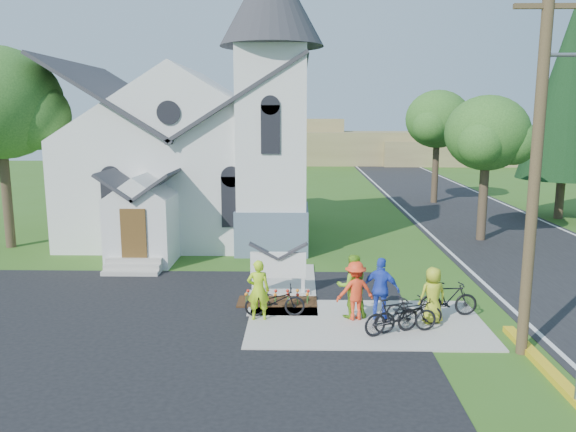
{
  "coord_description": "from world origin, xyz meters",
  "views": [
    {
      "loc": [
        -0.47,
        -15.34,
        6.1
      ],
      "look_at": [
        -0.9,
        5.0,
        2.43
      ],
      "focal_mm": 35.0,
      "sensor_mm": 36.0,
      "label": 1
    }
  ],
  "objects_px": {
    "utility_pole": "(540,144)",
    "church_sign": "(278,266)",
    "bike_2": "(414,309)",
    "cyclist_0": "(258,290)",
    "cyclist_3": "(355,290)",
    "bike_4": "(405,315)",
    "cyclist_1": "(352,286)",
    "cyclist_4": "(433,295)",
    "cyclist_2": "(381,289)",
    "bike_1": "(392,316)",
    "bike_3": "(448,299)",
    "bike_0": "(275,301)"
  },
  "relations": [
    {
      "from": "bike_2",
      "to": "bike_4",
      "type": "relative_size",
      "value": 0.86
    },
    {
      "from": "bike_3",
      "to": "church_sign",
      "type": "bearing_deg",
      "value": 64.66
    },
    {
      "from": "utility_pole",
      "to": "bike_2",
      "type": "xyz_separation_m",
      "value": [
        -2.46,
        1.99,
        -4.93
      ]
    },
    {
      "from": "bike_0",
      "to": "bike_2",
      "type": "relative_size",
      "value": 1.14
    },
    {
      "from": "cyclist_1",
      "to": "bike_2",
      "type": "bearing_deg",
      "value": 157.39
    },
    {
      "from": "cyclist_4",
      "to": "bike_0",
      "type": "bearing_deg",
      "value": -20.4
    },
    {
      "from": "bike_2",
      "to": "cyclist_4",
      "type": "bearing_deg",
      "value": -77.28
    },
    {
      "from": "bike_2",
      "to": "bike_3",
      "type": "relative_size",
      "value": 0.9
    },
    {
      "from": "cyclist_2",
      "to": "cyclist_0",
      "type": "bearing_deg",
      "value": 24.34
    },
    {
      "from": "utility_pole",
      "to": "cyclist_3",
      "type": "height_order",
      "value": "utility_pole"
    },
    {
      "from": "bike_0",
      "to": "bike_2",
      "type": "distance_m",
      "value": 4.16
    },
    {
      "from": "bike_1",
      "to": "bike_4",
      "type": "height_order",
      "value": "bike_1"
    },
    {
      "from": "church_sign",
      "to": "bike_2",
      "type": "xyz_separation_m",
      "value": [
        4.11,
        -2.71,
        -0.56
      ]
    },
    {
      "from": "utility_pole",
      "to": "bike_1",
      "type": "xyz_separation_m",
      "value": [
        -3.25,
        1.11,
        -4.83
      ]
    },
    {
      "from": "cyclist_1",
      "to": "bike_3",
      "type": "distance_m",
      "value": 2.99
    },
    {
      "from": "bike_3",
      "to": "bike_0",
      "type": "bearing_deg",
      "value": 87.78
    },
    {
      "from": "bike_1",
      "to": "bike_4",
      "type": "bearing_deg",
      "value": -93.02
    },
    {
      "from": "bike_0",
      "to": "bike_3",
      "type": "relative_size",
      "value": 1.03
    },
    {
      "from": "bike_0",
      "to": "cyclist_3",
      "type": "bearing_deg",
      "value": -98.56
    },
    {
      "from": "cyclist_0",
      "to": "cyclist_1",
      "type": "distance_m",
      "value": 2.83
    },
    {
      "from": "cyclist_0",
      "to": "bike_3",
      "type": "xyz_separation_m",
      "value": [
        5.77,
        0.41,
        -0.38
      ]
    },
    {
      "from": "cyclist_0",
      "to": "cyclist_2",
      "type": "height_order",
      "value": "cyclist_2"
    },
    {
      "from": "cyclist_2",
      "to": "bike_2",
      "type": "xyz_separation_m",
      "value": [
        0.95,
        -0.24,
        -0.53
      ]
    },
    {
      "from": "bike_4",
      "to": "bike_1",
      "type": "bearing_deg",
      "value": 99.4
    },
    {
      "from": "cyclist_0",
      "to": "cyclist_4",
      "type": "distance_m",
      "value": 5.15
    },
    {
      "from": "cyclist_3",
      "to": "cyclist_4",
      "type": "bearing_deg",
      "value": 158.22
    },
    {
      "from": "bike_1",
      "to": "bike_2",
      "type": "distance_m",
      "value": 1.19
    },
    {
      "from": "bike_1",
      "to": "cyclist_4",
      "type": "relative_size",
      "value": 1.04
    },
    {
      "from": "cyclist_0",
      "to": "bike_4",
      "type": "relative_size",
      "value": 0.99
    },
    {
      "from": "bike_1",
      "to": "cyclist_1",
      "type": "bearing_deg",
      "value": 12.29
    },
    {
      "from": "cyclist_4",
      "to": "bike_2",
      "type": "bearing_deg",
      "value": -11.19
    },
    {
      "from": "cyclist_2",
      "to": "cyclist_4",
      "type": "bearing_deg",
      "value": -164.07
    },
    {
      "from": "cyclist_3",
      "to": "bike_4",
      "type": "xyz_separation_m",
      "value": [
        1.31,
        -1.0,
        -0.4
      ]
    },
    {
      "from": "cyclist_0",
      "to": "bike_2",
      "type": "relative_size",
      "value": 1.14
    },
    {
      "from": "bike_3",
      "to": "bike_1",
      "type": "bearing_deg",
      "value": 123.64
    },
    {
      "from": "bike_1",
      "to": "cyclist_2",
      "type": "relative_size",
      "value": 0.92
    },
    {
      "from": "bike_0",
      "to": "cyclist_1",
      "type": "xyz_separation_m",
      "value": [
        2.34,
        -0.02,
        0.49
      ]
    },
    {
      "from": "bike_2",
      "to": "cyclist_0",
      "type": "bearing_deg",
      "value": 96.39
    },
    {
      "from": "utility_pole",
      "to": "church_sign",
      "type": "bearing_deg",
      "value": 144.4
    },
    {
      "from": "utility_pole",
      "to": "bike_4",
      "type": "distance_m",
      "value": 5.78
    },
    {
      "from": "cyclist_1",
      "to": "bike_1",
      "type": "distance_m",
      "value": 1.72
    },
    {
      "from": "church_sign",
      "to": "bike_3",
      "type": "height_order",
      "value": "church_sign"
    },
    {
      "from": "bike_0",
      "to": "cyclist_4",
      "type": "bearing_deg",
      "value": -99.2
    },
    {
      "from": "bike_3",
      "to": "cyclist_4",
      "type": "distance_m",
      "value": 0.91
    },
    {
      "from": "cyclist_0",
      "to": "cyclist_2",
      "type": "bearing_deg",
      "value": 176.06
    },
    {
      "from": "church_sign",
      "to": "cyclist_4",
      "type": "height_order",
      "value": "cyclist_4"
    },
    {
      "from": "church_sign",
      "to": "bike_0",
      "type": "distance_m",
      "value": 2.28
    },
    {
      "from": "cyclist_4",
      "to": "cyclist_2",
      "type": "bearing_deg",
      "value": -22.84
    },
    {
      "from": "church_sign",
      "to": "cyclist_2",
      "type": "distance_m",
      "value": 4.01
    },
    {
      "from": "utility_pole",
      "to": "cyclist_1",
      "type": "bearing_deg",
      "value": 150.05
    }
  ]
}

